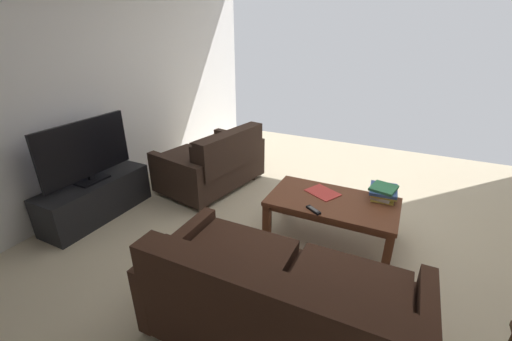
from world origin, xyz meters
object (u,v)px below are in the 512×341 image
at_px(loveseat_near, 214,162).
at_px(loose_magazine, 323,192).
at_px(flat_tv, 85,151).
at_px(coffee_table, 332,206).
at_px(tv_stand, 96,198).
at_px(tv_remote, 313,210).
at_px(sofa_main, 279,304).
at_px(book_stack, 383,192).

relative_size(loveseat_near, loose_magazine, 4.68).
bearing_deg(loose_magazine, flat_tv, -42.93).
height_order(coffee_table, tv_stand, tv_stand).
bearing_deg(tv_remote, sofa_main, 94.95).
bearing_deg(tv_stand, tv_remote, -169.65).
height_order(flat_tv, tv_remote, flat_tv).
xyz_separation_m(tv_stand, flat_tv, (-0.00, 0.00, 0.56)).
height_order(coffee_table, book_stack, book_stack).
bearing_deg(loose_magazine, sofa_main, 32.20).
bearing_deg(loveseat_near, tv_remote, 153.71).
distance_m(sofa_main, loveseat_near, 2.43).
xyz_separation_m(sofa_main, tv_remote, (0.09, -1.04, 0.09)).
distance_m(loveseat_near, tv_remote, 1.72).
bearing_deg(sofa_main, tv_remote, -85.05).
xyz_separation_m(flat_tv, tv_remote, (-2.31, -0.42, -0.33)).
xyz_separation_m(tv_remote, loose_magazine, (0.02, -0.37, -0.01)).
bearing_deg(sofa_main, loose_magazine, -85.69).
distance_m(sofa_main, flat_tv, 2.51).
distance_m(sofa_main, book_stack, 1.63).
distance_m(loveseat_near, book_stack, 2.08).
bearing_deg(loose_magazine, book_stack, 133.09).
bearing_deg(loose_magazine, tv_stand, -42.98).
relative_size(loveseat_near, flat_tv, 1.37).
distance_m(loveseat_near, loose_magazine, 1.57).
distance_m(coffee_table, book_stack, 0.51).
bearing_deg(coffee_table, tv_stand, 15.90).
xyz_separation_m(coffee_table, tv_stand, (2.42, 0.69, -0.15)).
xyz_separation_m(tv_stand, loose_magazine, (-2.29, -0.79, 0.22)).
xyz_separation_m(loveseat_near, flat_tv, (0.77, 1.18, 0.43)).
relative_size(coffee_table, loose_magazine, 3.99).
height_order(sofa_main, book_stack, sofa_main).
bearing_deg(loveseat_near, book_stack, 173.42).
xyz_separation_m(book_stack, loose_magazine, (0.55, 0.15, -0.06)).
bearing_deg(loveseat_near, sofa_main, 132.05).
relative_size(sofa_main, loose_magazine, 5.80).
distance_m(tv_remote, loose_magazine, 0.37).
xyz_separation_m(tv_stand, book_stack, (-2.84, -0.94, 0.28)).
xyz_separation_m(coffee_table, flat_tv, (2.42, 0.69, 0.40)).
relative_size(coffee_table, tv_remote, 7.56).
bearing_deg(sofa_main, loveseat_near, -47.95).
relative_size(sofa_main, flat_tv, 1.70).
height_order(sofa_main, tv_stand, sofa_main).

